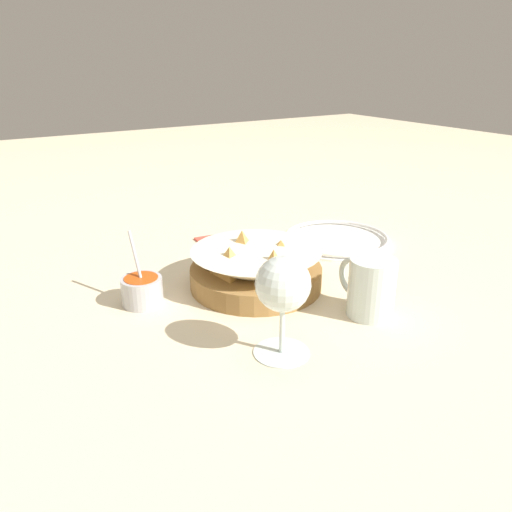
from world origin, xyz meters
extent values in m
plane|color=beige|center=(0.00, 0.00, 0.00)|extent=(4.00, 4.00, 0.00)
cylinder|color=olive|center=(0.02, 0.01, 0.02)|extent=(0.23, 0.23, 0.04)
cone|color=#EDE5C6|center=(0.02, 0.01, 0.03)|extent=(0.22, 0.22, 0.06)
cylinder|color=#3D842D|center=(0.02, 0.01, 0.02)|extent=(0.17, 0.17, 0.01)
pyramid|color=gold|center=(0.06, 0.00, 0.06)|extent=(0.08, 0.07, 0.06)
pyramid|color=gold|center=(0.02, 0.06, 0.05)|extent=(0.10, 0.09, 0.06)
pyramid|color=gold|center=(-0.03, 0.00, 0.05)|extent=(0.08, 0.07, 0.06)
pyramid|color=gold|center=(0.01, -0.04, 0.05)|extent=(0.08, 0.07, 0.05)
cylinder|color=#B7B7BC|center=(0.06, 0.19, 0.02)|extent=(0.07, 0.07, 0.04)
cylinder|color=#CC4C14|center=(0.06, 0.19, 0.03)|extent=(0.05, 0.05, 0.03)
cylinder|color=#B7B7BC|center=(0.07, 0.19, 0.06)|extent=(0.06, 0.01, 0.10)
cylinder|color=silver|center=(-0.18, 0.09, 0.00)|extent=(0.08, 0.08, 0.00)
cylinder|color=silver|center=(-0.18, 0.09, 0.04)|extent=(0.01, 0.01, 0.07)
sphere|color=silver|center=(-0.18, 0.09, 0.10)|extent=(0.07, 0.07, 0.07)
sphere|color=#DBD17A|center=(-0.18, 0.09, 0.09)|extent=(0.05, 0.05, 0.05)
cylinder|color=silver|center=(-0.16, -0.09, 0.05)|extent=(0.07, 0.07, 0.09)
cylinder|color=#935119|center=(-0.16, -0.09, 0.03)|extent=(0.06, 0.06, 0.07)
torus|color=silver|center=(-0.12, -0.09, 0.05)|extent=(0.06, 0.01, 0.06)
cylinder|color=white|center=(0.11, -0.25, 0.00)|extent=(0.23, 0.23, 0.01)
torus|color=white|center=(0.11, -0.25, 0.01)|extent=(0.22, 0.22, 0.01)
cube|color=#DB4C3D|center=(0.23, -0.03, 0.00)|extent=(0.11, 0.07, 0.01)
camera|label=1|loc=(-0.64, 0.42, 0.37)|focal=35.00mm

